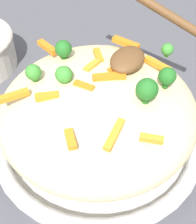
# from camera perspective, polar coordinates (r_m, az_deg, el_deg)

# --- Properties ---
(ground_plane) EXTENTS (2.40, 2.40, 0.00)m
(ground_plane) POSITION_cam_1_polar(r_m,az_deg,el_deg) (0.46, -0.00, -6.81)
(ground_plane) COLOR #4C4C51
(serving_bowl) EXTENTS (0.29, 0.29, 0.04)m
(serving_bowl) POSITION_cam_1_polar(r_m,az_deg,el_deg) (0.44, -0.00, -4.88)
(serving_bowl) COLOR silver
(serving_bowl) RESTS_ON ground_plane
(pasta_mound) EXTENTS (0.26, 0.26, 0.09)m
(pasta_mound) POSITION_cam_1_polar(r_m,az_deg,el_deg) (0.40, -0.00, 0.54)
(pasta_mound) COLOR beige
(pasta_mound) RESTS_ON serving_bowl
(carrot_piece_0) EXTENTS (0.02, 0.02, 0.01)m
(carrot_piece_0) POSITION_cam_1_polar(r_m,az_deg,el_deg) (0.31, -5.16, -5.02)
(carrot_piece_0) COLOR orange
(carrot_piece_0) RESTS_ON pasta_mound
(carrot_piece_1) EXTENTS (0.03, 0.03, 0.01)m
(carrot_piece_1) POSITION_cam_1_polar(r_m,az_deg,el_deg) (0.37, -15.37, 2.94)
(carrot_piece_1) COLOR orange
(carrot_piece_1) RESTS_ON pasta_mound
(carrot_piece_2) EXTENTS (0.01, 0.03, 0.01)m
(carrot_piece_2) POSITION_cam_1_polar(r_m,az_deg,el_deg) (0.36, -2.60, 4.85)
(carrot_piece_2) COLOR orange
(carrot_piece_2) RESTS_ON pasta_mound
(carrot_piece_3) EXTENTS (0.02, 0.03, 0.01)m
(carrot_piece_3) POSITION_cam_1_polar(r_m,az_deg,el_deg) (0.36, -9.45, 2.90)
(carrot_piece_3) COLOR orange
(carrot_piece_3) RESTS_ON pasta_mound
(carrot_piece_4) EXTENTS (0.03, 0.01, 0.01)m
(carrot_piece_4) POSITION_cam_1_polar(r_m,az_deg,el_deg) (0.39, -1.16, 8.58)
(carrot_piece_4) COLOR orange
(carrot_piece_4) RESTS_ON pasta_mound
(carrot_piece_5) EXTENTS (0.01, 0.04, 0.01)m
(carrot_piece_5) POSITION_cam_1_polar(r_m,az_deg,el_deg) (0.44, 5.18, 12.68)
(carrot_piece_5) COLOR orange
(carrot_piece_5) RESTS_ON pasta_mound
(carrot_piece_6) EXTENTS (0.03, 0.03, 0.01)m
(carrot_piece_6) POSITION_cam_1_polar(r_m,az_deg,el_deg) (0.41, 0.07, 10.43)
(carrot_piece_6) COLOR orange
(carrot_piece_6) RESTS_ON pasta_mound
(carrot_piece_7) EXTENTS (0.03, 0.04, 0.01)m
(carrot_piece_7) POSITION_cam_1_polar(r_m,az_deg,el_deg) (0.37, 2.07, 6.54)
(carrot_piece_7) COLOR orange
(carrot_piece_7) RESTS_ON pasta_mound
(carrot_piece_8) EXTENTS (0.04, 0.01, 0.01)m
(carrot_piece_8) POSITION_cam_1_polar(r_m,az_deg,el_deg) (0.31, 3.07, -4.17)
(carrot_piece_8) COLOR orange
(carrot_piece_8) RESTS_ON pasta_mound
(carrot_piece_9) EXTENTS (0.01, 0.03, 0.01)m
(carrot_piece_9) POSITION_cam_1_polar(r_m,az_deg,el_deg) (0.31, 9.92, -4.91)
(carrot_piece_9) COLOR orange
(carrot_piece_9) RESTS_ON pasta_mound
(carrot_piece_10) EXTENTS (0.02, 0.04, 0.01)m
(carrot_piece_10) POSITION_cam_1_polar(r_m,az_deg,el_deg) (0.40, 10.99, 8.67)
(carrot_piece_10) COLOR orange
(carrot_piece_10) RESTS_ON pasta_mound
(carrot_piece_11) EXTENTS (0.03, 0.02, 0.01)m
(carrot_piece_11) POSITION_cam_1_polar(r_m,az_deg,el_deg) (0.39, 4.14, 8.39)
(carrot_piece_11) COLOR orange
(carrot_piece_11) RESTS_ON pasta_mound
(carrot_piece_12) EXTENTS (0.02, 0.04, 0.01)m
(carrot_piece_12) POSITION_cam_1_polar(r_m,az_deg,el_deg) (0.43, -9.40, 11.81)
(carrot_piece_12) COLOR orange
(carrot_piece_12) RESTS_ON pasta_mound
(broccoli_floret_0) EXTENTS (0.02, 0.02, 0.02)m
(broccoli_floret_0) POSITION_cam_1_polar(r_m,az_deg,el_deg) (0.38, -11.93, 7.20)
(broccoli_floret_0) COLOR #377928
(broccoli_floret_0) RESTS_ON pasta_mound
(broccoli_floret_1) EXTENTS (0.02, 0.02, 0.03)m
(broccoli_floret_1) POSITION_cam_1_polar(r_m,az_deg,el_deg) (0.37, 12.73, 6.46)
(broccoli_floret_1) COLOR #205B1C
(broccoli_floret_1) RESTS_ON pasta_mound
(broccoli_floret_2) EXTENTS (0.02, 0.02, 0.02)m
(broccoli_floret_2) POSITION_cam_1_polar(r_m,az_deg,el_deg) (0.36, -6.36, 6.91)
(broccoli_floret_2) COLOR #377928
(broccoli_floret_2) RESTS_ON pasta_mound
(broccoli_floret_3) EXTENTS (0.02, 0.02, 0.02)m
(broccoli_floret_3) POSITION_cam_1_polar(r_m,az_deg,el_deg) (0.42, 12.76, 11.22)
(broccoli_floret_3) COLOR #377928
(broccoli_floret_3) RESTS_ON pasta_mound
(broccoli_floret_4) EXTENTS (0.03, 0.03, 0.03)m
(broccoli_floret_4) POSITION_cam_1_polar(r_m,az_deg,el_deg) (0.34, 8.79, 3.62)
(broccoli_floret_4) COLOR #205B1C
(broccoli_floret_4) RESTS_ON pasta_mound
(broccoli_floret_5) EXTENTS (0.02, 0.02, 0.03)m
(broccoli_floret_5) POSITION_cam_1_polar(r_m,az_deg,el_deg) (0.41, -6.45, 11.56)
(broccoli_floret_5) COLOR #205B1C
(broccoli_floret_5) RESTS_ON pasta_mound
(serving_spoon) EXTENTS (0.13, 0.17, 0.08)m
(serving_spoon) POSITION_cam_1_polar(r_m,az_deg,el_deg) (0.41, 7.18, 13.81)
(serving_spoon) COLOR brown
(serving_spoon) RESTS_ON pasta_mound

